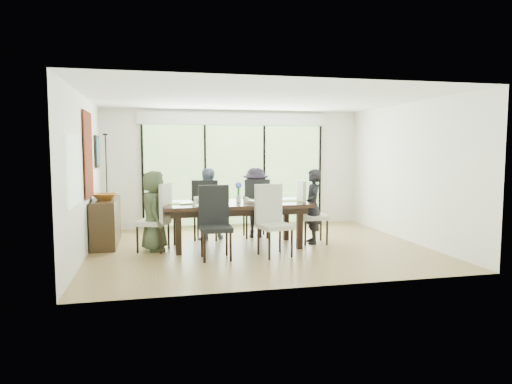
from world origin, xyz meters
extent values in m
cube|color=brown|center=(0.00, 0.00, -0.01)|extent=(6.00, 5.00, 0.01)
cube|color=white|center=(0.00, 0.00, 2.71)|extent=(6.00, 5.00, 0.01)
cube|color=white|center=(0.00, 2.51, 1.35)|extent=(6.00, 0.02, 2.70)
cube|color=silver|center=(0.00, -2.51, 1.35)|extent=(6.00, 0.02, 2.70)
cube|color=beige|center=(-3.01, 0.00, 1.35)|extent=(0.02, 5.00, 2.70)
cube|color=white|center=(3.01, 0.00, 1.35)|extent=(0.02, 5.00, 2.70)
cube|color=#598C3F|center=(0.00, 2.47, 1.20)|extent=(4.20, 0.02, 2.30)
cube|color=white|center=(0.00, 2.46, 2.50)|extent=(4.40, 0.06, 0.28)
cube|color=black|center=(-2.10, 2.46, 1.20)|extent=(0.05, 0.04, 2.30)
cube|color=black|center=(-0.70, 2.46, 1.20)|extent=(0.05, 0.04, 2.30)
cube|color=black|center=(0.70, 2.46, 1.20)|extent=(0.05, 0.04, 2.30)
cube|color=black|center=(2.10, 2.46, 1.20)|extent=(0.05, 0.04, 2.30)
cube|color=#8CAD7F|center=(-2.97, -1.20, 1.50)|extent=(0.02, 0.90, 1.00)
cube|color=brown|center=(0.00, 3.40, -0.05)|extent=(6.00, 1.80, 0.10)
cube|color=brown|center=(0.00, 4.20, 0.55)|extent=(6.00, 0.08, 0.06)
sphere|color=#14380F|center=(-1.80, 5.20, 1.44)|extent=(3.20, 3.20, 3.20)
sphere|color=#14380F|center=(0.40, 5.80, 1.80)|extent=(4.00, 4.00, 4.00)
sphere|color=#14380F|center=(2.20, 5.00, 1.26)|extent=(2.80, 2.80, 2.80)
sphere|color=#14380F|center=(-0.60, 6.50, 1.62)|extent=(3.60, 3.60, 3.60)
cube|color=black|center=(-0.39, 0.15, 0.79)|extent=(2.65, 1.21, 0.07)
cube|color=black|center=(-0.39, 0.15, 0.69)|extent=(2.43, 0.99, 0.11)
cube|color=black|center=(-1.47, -0.28, 0.38)|extent=(0.10, 0.10, 0.76)
cube|color=black|center=(0.69, -0.28, 0.38)|extent=(0.10, 0.10, 0.76)
cube|color=black|center=(-1.47, 0.58, 0.38)|extent=(0.10, 0.10, 0.76)
cube|color=black|center=(0.69, 0.58, 0.38)|extent=(0.10, 0.10, 0.76)
imported|color=#3E4931|center=(-1.87, 0.15, 0.71)|extent=(0.45, 0.68, 1.42)
imported|color=black|center=(1.09, 0.15, 0.71)|extent=(0.51, 0.72, 1.42)
imported|color=slate|center=(-0.84, 0.98, 0.71)|extent=(0.72, 0.50, 1.42)
imported|color=black|center=(0.16, 0.98, 0.71)|extent=(0.70, 0.47, 1.42)
cube|color=#7DB440|center=(-1.34, 0.15, 0.83)|extent=(0.49, 0.35, 0.01)
cube|color=#82AC3D|center=(0.56, 0.15, 0.83)|extent=(0.49, 0.35, 0.01)
cube|color=#94B841|center=(-0.84, 0.55, 0.83)|extent=(0.49, 0.35, 0.01)
cube|color=#71A63B|center=(0.16, 0.55, 0.83)|extent=(0.49, 0.35, 0.01)
cube|color=white|center=(-0.94, -0.15, 0.83)|extent=(0.49, 0.35, 0.01)
cube|color=black|center=(-0.74, 0.50, 0.84)|extent=(0.29, 0.20, 0.01)
cube|color=black|center=(0.11, 0.50, 0.84)|extent=(0.26, 0.19, 0.01)
cube|color=white|center=(0.31, 0.10, 0.83)|extent=(0.33, 0.24, 0.00)
cube|color=white|center=(-0.94, -0.15, 0.85)|extent=(0.29, 0.29, 0.03)
cube|color=orange|center=(-0.94, -0.15, 0.87)|extent=(0.22, 0.22, 0.02)
cylinder|color=silver|center=(-0.34, 0.20, 0.89)|extent=(0.09, 0.09, 0.13)
cylinder|color=#337226|center=(-0.34, 0.20, 1.03)|extent=(0.04, 0.04, 0.18)
sphere|color=#5469D2|center=(-0.34, 0.20, 1.14)|extent=(0.12, 0.12, 0.12)
imported|color=silver|center=(-1.24, 0.05, 0.84)|extent=(0.43, 0.38, 0.03)
imported|color=white|center=(-1.09, 0.30, 0.88)|extent=(0.19, 0.19, 0.11)
imported|color=white|center=(-0.24, 0.05, 0.88)|extent=(0.15, 0.15, 0.10)
imported|color=white|center=(0.41, 0.25, 0.88)|extent=(0.19, 0.19, 0.11)
imported|color=white|center=(-0.14, 0.20, 0.84)|extent=(0.27, 0.30, 0.02)
cube|color=black|center=(-2.76, 0.92, 0.43)|extent=(0.43, 1.54, 0.86)
imported|color=#995E21|center=(-2.76, 0.82, 0.92)|extent=(0.46, 0.46, 0.11)
cylinder|color=black|center=(-2.76, 1.27, 0.88)|extent=(0.10, 0.10, 0.04)
cylinder|color=black|center=(-2.76, 1.27, 1.49)|extent=(0.02, 0.02, 1.20)
cylinder|color=black|center=(-2.76, 1.27, 2.08)|extent=(0.10, 0.10, 0.03)
cylinder|color=silver|center=(-2.76, 1.27, 2.14)|extent=(0.03, 0.03, 0.10)
cube|color=maroon|center=(-2.97, 0.40, 1.70)|extent=(0.02, 1.00, 1.50)
cube|color=black|center=(-2.97, 1.70, 1.75)|extent=(0.03, 0.55, 0.65)
cube|color=#1A4755|center=(-2.95, 1.70, 1.75)|extent=(0.01, 0.45, 0.55)
camera|label=1|loc=(-1.88, -8.03, 1.80)|focal=32.00mm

